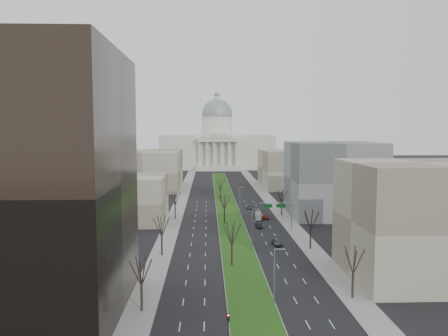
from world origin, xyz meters
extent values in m
plane|color=black|center=(0.00, 120.00, 0.00)|extent=(600.00, 600.00, 0.00)
cube|color=#999993|center=(0.00, 119.00, 0.07)|extent=(8.00, 222.00, 0.15)
cube|color=#234F15|center=(0.00, 119.00, 0.17)|extent=(7.70, 221.70, 0.06)
cube|color=gray|center=(-17.50, 95.00, 0.07)|extent=(5.00, 330.00, 0.15)
cube|color=gray|center=(17.50, 95.00, 0.07)|extent=(5.00, 330.00, 0.15)
cube|color=beige|center=(0.00, 270.00, 12.00)|extent=(80.00, 40.00, 24.00)
cube|color=beige|center=(0.00, 247.00, 2.00)|extent=(30.00, 6.00, 4.00)
cube|color=beige|center=(0.00, 247.00, 21.00)|extent=(28.00, 5.00, 2.50)
cube|color=beige|center=(0.00, 247.00, 23.00)|extent=(20.00, 5.00, 1.80)
cube|color=beige|center=(0.00, 247.00, 24.60)|extent=(12.00, 5.00, 1.60)
cylinder|color=beige|center=(0.00, 270.00, 30.00)|extent=(22.00, 22.00, 14.00)
sphere|color=gray|center=(0.00, 270.00, 39.00)|extent=(22.00, 22.00, 22.00)
cylinder|color=beige|center=(0.00, 270.00, 50.00)|extent=(4.00, 4.00, 4.00)
sphere|color=gray|center=(0.00, 270.00, 53.00)|extent=(4.00, 4.00, 4.00)
cylinder|color=beige|center=(-12.50, 247.00, 12.00)|extent=(2.00, 2.00, 16.00)
cylinder|color=beige|center=(-7.50, 247.00, 12.00)|extent=(2.00, 2.00, 16.00)
cylinder|color=beige|center=(-2.50, 247.00, 12.00)|extent=(2.00, 2.00, 16.00)
cylinder|color=beige|center=(2.50, 247.00, 12.00)|extent=(2.00, 2.00, 16.00)
cylinder|color=beige|center=(7.50, 247.00, 12.00)|extent=(2.00, 2.00, 16.00)
cylinder|color=beige|center=(12.50, 247.00, 12.00)|extent=(2.00, 2.00, 16.00)
cube|color=black|center=(-37.00, 18.00, 20.00)|extent=(34.00, 30.00, 40.00)
cube|color=gray|center=(-33.00, 85.00, 7.00)|extent=(26.00, 22.00, 14.00)
cube|color=gray|center=(33.00, 32.00, 11.00)|extent=(26.00, 24.00, 22.00)
cube|color=#5D5F62|center=(34.00, 92.00, 12.00)|extent=(28.00, 26.00, 24.00)
cube|color=gray|center=(-35.00, 160.00, 9.00)|extent=(30.00, 40.00, 18.00)
cube|color=gray|center=(35.00, 165.00, 9.00)|extent=(30.00, 40.00, 18.00)
cylinder|color=black|center=(-17.20, 18.00, 2.04)|extent=(0.40, 0.40, 4.08)
cylinder|color=black|center=(-17.20, 48.00, 2.16)|extent=(0.40, 0.40, 4.32)
cylinder|color=black|center=(-17.20, 88.00, 2.11)|extent=(0.40, 0.40, 4.22)
cylinder|color=black|center=(17.20, 22.00, 2.06)|extent=(0.40, 0.40, 4.13)
cylinder|color=black|center=(17.20, 52.00, 2.21)|extent=(0.40, 0.40, 4.42)
cylinder|color=black|center=(17.20, 92.00, 2.02)|extent=(0.40, 0.40, 4.03)
cylinder|color=black|center=(-2.00, 40.00, 2.16)|extent=(0.40, 0.40, 4.32)
cylinder|color=black|center=(-2.00, 80.00, 2.16)|extent=(0.40, 0.40, 4.32)
cylinder|color=black|center=(-2.00, 120.00, 2.16)|extent=(0.40, 0.40, 4.32)
cylinder|color=gray|center=(3.70, 20.00, 4.50)|extent=(0.20, 0.20, 9.00)
cylinder|color=gray|center=(4.60, 20.00, 9.10)|extent=(1.80, 0.12, 0.12)
cylinder|color=gray|center=(3.70, 55.00, 4.50)|extent=(0.20, 0.20, 9.00)
cylinder|color=gray|center=(4.60, 55.00, 9.10)|extent=(1.80, 0.12, 0.12)
cylinder|color=gray|center=(3.70, 95.00, 4.50)|extent=(0.20, 0.20, 9.00)
cylinder|color=gray|center=(4.60, 95.00, 9.10)|extent=(1.80, 0.12, 0.12)
cylinder|color=#2D2D30|center=(-4.30, 7.00, 2.10)|extent=(0.16, 0.16, 4.20)
cube|color=black|center=(-4.30, 6.82, 3.80)|extent=(0.32, 0.22, 1.00)
cylinder|color=#FF0C05|center=(-4.30, 6.70, 4.15)|extent=(0.22, 0.06, 0.22)
cylinder|color=gray|center=(16.20, 70.00, 4.00)|extent=(0.24, 0.24, 8.00)
cylinder|color=gray|center=(11.70, 70.00, 8.00)|extent=(9.00, 0.18, 0.18)
cube|color=#0C591E|center=(13.20, 70.08, 7.20)|extent=(2.60, 0.08, 1.00)
cube|color=#0C591E|center=(9.70, 70.08, 7.20)|extent=(2.20, 0.08, 1.00)
imported|color=#4C4C53|center=(9.83, 55.87, 0.77)|extent=(2.49, 4.77, 1.55)
imported|color=black|center=(7.70, 74.85, 0.67)|extent=(1.70, 4.17, 1.34)
imported|color=maroon|center=(11.25, 86.93, 0.64)|extent=(2.14, 4.53, 1.28)
imported|color=#4A4D52|center=(7.89, 104.70, 0.64)|extent=(2.38, 4.69, 1.27)
imported|color=white|center=(8.98, 87.10, 1.07)|extent=(2.53, 7.82, 2.14)
camera|label=1|loc=(-6.92, -47.82, 28.18)|focal=35.00mm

